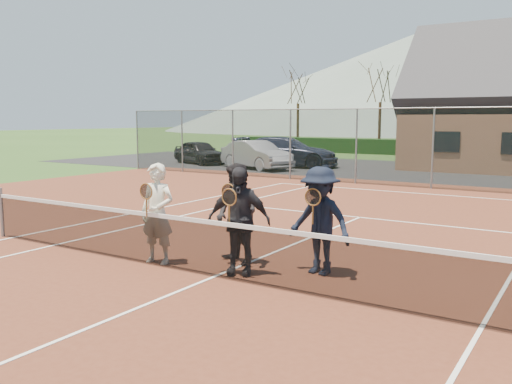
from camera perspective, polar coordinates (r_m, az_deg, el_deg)
ground at (r=27.52m, az=21.35°, el=1.76°), size 220.00×220.00×0.00m
court_surface at (r=9.01m, az=-4.44°, el=-8.99°), size 30.00×30.00×0.02m
tarmac_carpark at (r=28.54m, az=13.45°, el=2.29°), size 40.00×12.00×0.01m
hedge_row at (r=39.30m, az=24.79°, el=4.01°), size 40.00×1.20×1.10m
hill_west at (r=106.47m, az=16.12°, el=10.86°), size 110.00×110.00×18.00m
car_a at (r=31.68m, az=-5.96°, el=4.20°), size 4.31×2.98×1.36m
car_b at (r=28.23m, az=0.03°, el=3.93°), size 4.74×3.06×1.48m
car_c at (r=29.50m, az=3.18°, el=4.24°), size 6.01×3.53×1.64m
court_markings at (r=9.01m, az=-4.44°, el=-8.90°), size 11.03×23.83×0.01m
tennis_net at (r=8.88m, az=-4.47°, el=-5.72°), size 11.68×0.08×1.10m
perimeter_fence at (r=21.08m, az=18.12°, el=4.41°), size 30.07×0.07×3.02m
tree_a at (r=45.29m, az=4.47°, el=11.73°), size 3.20×3.20×7.77m
tree_b at (r=42.47m, az=13.03°, el=11.83°), size 3.20×3.20×7.77m
player_a at (r=9.81m, az=-10.34°, el=-2.24°), size 0.71×0.54×1.80m
player_b at (r=9.62m, az=-1.97°, el=-2.33°), size 1.07×0.97×1.80m
player_c at (r=8.97m, az=-1.83°, el=-3.05°), size 1.14×0.81×1.80m
player_d at (r=9.04m, az=6.74°, el=-3.03°), size 1.24×0.82×1.80m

